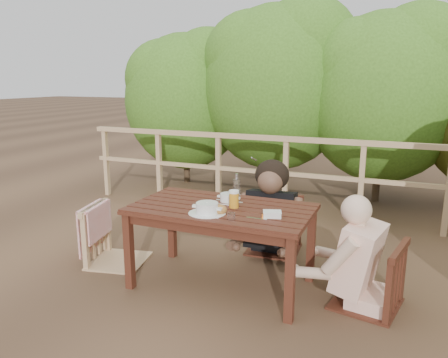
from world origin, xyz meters
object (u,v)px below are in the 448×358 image
at_px(butter_tub, 272,215).
at_px(chair_left, 116,210).
at_px(soup_near, 207,209).
at_px(bread_roll, 218,209).
at_px(table, 222,247).
at_px(tumbler, 231,217).
at_px(soup_far, 229,198).
at_px(chair_right, 370,244).
at_px(bottle, 237,188).
at_px(chair_far, 275,202).
at_px(beer_glass, 234,200).
at_px(diner_right, 377,218).
at_px(woman, 276,180).

bearing_deg(butter_tub, chair_left, 156.24).
bearing_deg(soup_near, bread_roll, 31.33).
xyz_separation_m(table, tumbler, (0.20, -0.29, 0.37)).
bearing_deg(soup_far, chair_right, -2.36).
relative_size(soup_far, bottle, 0.95).
distance_m(table, chair_right, 1.17).
distance_m(bread_roll, butter_tub, 0.42).
bearing_deg(soup_near, bottle, 76.94).
bearing_deg(chair_right, table, -73.29).
xyz_separation_m(chair_far, bottle, (-0.13, -0.70, 0.29)).
xyz_separation_m(chair_right, tumbler, (-0.95, -0.40, 0.21)).
relative_size(bottle, butter_tub, 1.86).
height_order(chair_right, bread_roll, chair_right).
bearing_deg(bottle, beer_glass, -75.83).
distance_m(soup_near, bottle, 0.41).
bearing_deg(diner_right, soup_near, 115.95).
bearing_deg(butter_tub, table, 148.50).
distance_m(bread_roll, tumbler, 0.20).
height_order(chair_left, bread_roll, chair_left).
distance_m(table, chair_left, 1.09).
relative_size(woman, bottle, 5.72).
distance_m(soup_far, bread_roll, 0.33).
relative_size(chair_far, tumbler, 14.82).
relative_size(soup_far, tumbler, 3.55).
bearing_deg(woman, soup_near, 74.69).
xyz_separation_m(chair_left, chair_right, (2.23, 0.07, -0.02)).
relative_size(bottle, tumbler, 3.72).
bearing_deg(butter_tub, beer_glass, 143.25).
bearing_deg(chair_far, soup_far, -109.03).
xyz_separation_m(diner_right, soup_far, (-1.19, 0.05, 0.01)).
xyz_separation_m(chair_right, bread_roll, (-1.11, -0.28, 0.22)).
bearing_deg(tumbler, butter_tub, 34.99).
xyz_separation_m(chair_right, beer_glass, (-1.05, -0.10, 0.26)).
bearing_deg(chair_far, diner_right, -42.01).
height_order(table, chair_far, chair_far).
distance_m(chair_far, tumbler, 1.19).
xyz_separation_m(woman, bread_roll, (-0.15, -1.07, -0.02)).
bearing_deg(soup_near, chair_far, 78.49).
relative_size(diner_right, tumbler, 20.50).
bearing_deg(diner_right, soup_far, 98.83).
relative_size(table, soup_near, 4.98).
height_order(table, bottle, bottle).
height_order(table, chair_right, chair_right).
relative_size(table, butter_tub, 10.57).
height_order(bottle, tumbler, bottle).
distance_m(beer_glass, tumbler, 0.32).
height_order(chair_right, soup_near, chair_right).
height_order(chair_right, woman, woman).
relative_size(soup_near, beer_glass, 1.88).
bearing_deg(woman, diner_right, 137.28).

